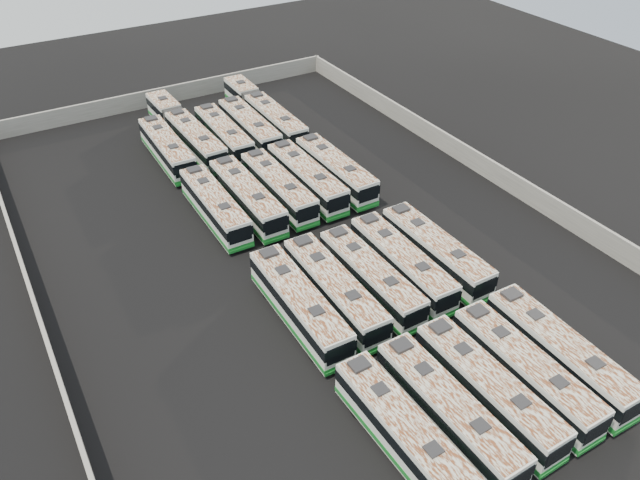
{
  "coord_description": "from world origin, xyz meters",
  "views": [
    {
      "loc": [
        -21.61,
        -39.2,
        33.09
      ],
      "look_at": [
        0.43,
        -1.8,
        1.6
      ],
      "focal_mm": 35.0,
      "sensor_mm": 36.0,
      "label": 1
    }
  ],
  "objects_px": {
    "bus_midfront_far_left": "(299,304)",
    "bus_midfront_far_right": "(435,252)",
    "bus_front_right": "(525,371)",
    "bus_midback_far_left": "(215,206)",
    "bus_midback_center": "(278,188)",
    "bus_front_left": "(448,411)",
    "bus_back_center": "(224,135)",
    "bus_back_far_right": "(264,112)",
    "bus_midfront_right": "(402,263)",
    "bus_midback_left": "(247,197)",
    "bus_front_far_right": "(559,353)",
    "bus_midback_far_right": "(335,170)",
    "bus_midfront_left": "(334,290)",
    "bus_back_right": "(250,128)",
    "bus_front_center": "(487,389)",
    "bus_back_left": "(185,130)",
    "bus_back_far_left": "(167,149)",
    "bus_midback_right": "(307,178)",
    "bus_front_far_left": "(404,433)",
    "bus_midfront_center": "(371,277)"
  },
  "relations": [
    {
      "from": "bus_midback_center",
      "to": "bus_midback_right",
      "type": "bearing_deg",
      "value": 2.04
    },
    {
      "from": "bus_front_center",
      "to": "bus_back_right",
      "type": "height_order",
      "value": "bus_back_right"
    },
    {
      "from": "bus_front_right",
      "to": "bus_midback_far_left",
      "type": "height_order",
      "value": "bus_front_right"
    },
    {
      "from": "bus_midfront_far_right",
      "to": "bus_midback_right",
      "type": "xyz_separation_m",
      "value": [
        -3.33,
        15.99,
        0.03
      ]
    },
    {
      "from": "bus_midfront_left",
      "to": "bus_back_right",
      "type": "xyz_separation_m",
      "value": [
        6.59,
        29.16,
        0.0
      ]
    },
    {
      "from": "bus_midfront_right",
      "to": "bus_midback_far_right",
      "type": "height_order",
      "value": "bus_midback_far_right"
    },
    {
      "from": "bus_midfront_center",
      "to": "bus_back_far_right",
      "type": "relative_size",
      "value": 0.63
    },
    {
      "from": "bus_midfront_far_right",
      "to": "bus_midback_right",
      "type": "bearing_deg",
      "value": 101.39
    },
    {
      "from": "bus_midfront_far_left",
      "to": "bus_midfront_far_right",
      "type": "distance_m",
      "value": 13.04
    },
    {
      "from": "bus_midback_far_right",
      "to": "bus_front_left",
      "type": "bearing_deg",
      "value": -108.94
    },
    {
      "from": "bus_front_left",
      "to": "bus_midback_left",
      "type": "height_order",
      "value": "bus_midback_left"
    },
    {
      "from": "bus_midback_far_left",
      "to": "bus_midback_right",
      "type": "xyz_separation_m",
      "value": [
        9.83,
        0.05,
        0.06
      ]
    },
    {
      "from": "bus_front_center",
      "to": "bus_midback_far_left",
      "type": "bearing_deg",
      "value": 102.09
    },
    {
      "from": "bus_midback_far_left",
      "to": "bus_midback_center",
      "type": "relative_size",
      "value": 1.0
    },
    {
      "from": "bus_back_right",
      "to": "bus_back_far_right",
      "type": "relative_size",
      "value": 0.66
    },
    {
      "from": "bus_front_left",
      "to": "bus_back_left",
      "type": "distance_m",
      "value": 45.81
    },
    {
      "from": "bus_front_center",
      "to": "bus_midback_center",
      "type": "bearing_deg",
      "value": 89.35
    },
    {
      "from": "bus_front_far_right",
      "to": "bus_midback_right",
      "type": "xyz_separation_m",
      "value": [
        -3.28,
        29.39,
        0.02
      ]
    },
    {
      "from": "bus_front_far_right",
      "to": "bus_midback_center",
      "type": "relative_size",
      "value": 1.02
    },
    {
      "from": "bus_front_far_right",
      "to": "bus_back_far_left",
      "type": "height_order",
      "value": "bus_front_far_right"
    },
    {
      "from": "bus_front_far_right",
      "to": "bus_back_left",
      "type": "distance_m",
      "value": 46.91
    },
    {
      "from": "bus_midfront_right",
      "to": "bus_midfront_far_right",
      "type": "height_order",
      "value": "bus_midfront_far_right"
    },
    {
      "from": "bus_midfront_left",
      "to": "bus_back_far_left",
      "type": "distance_m",
      "value": 29.26
    },
    {
      "from": "bus_midfront_right",
      "to": "bus_back_center",
      "type": "bearing_deg",
      "value": 97.22
    },
    {
      "from": "bus_midfront_far_left",
      "to": "bus_midfront_far_right",
      "type": "relative_size",
      "value": 1.02
    },
    {
      "from": "bus_midback_far_left",
      "to": "bus_back_far_right",
      "type": "xyz_separation_m",
      "value": [
        13.19,
        16.45,
        0.01
      ]
    },
    {
      "from": "bus_midback_left",
      "to": "bus_midback_far_right",
      "type": "distance_m",
      "value": 9.91
    },
    {
      "from": "bus_midfront_right",
      "to": "bus_back_right",
      "type": "xyz_separation_m",
      "value": [
        0.06,
        29.07,
        0.04
      ]
    },
    {
      "from": "bus_midback_right",
      "to": "bus_midback_far_right",
      "type": "bearing_deg",
      "value": -1.2
    },
    {
      "from": "bus_front_far_left",
      "to": "bus_back_center",
      "type": "distance_m",
      "value": 42.85
    },
    {
      "from": "bus_back_left",
      "to": "bus_midback_center",
      "type": "bearing_deg",
      "value": -79.9
    },
    {
      "from": "bus_front_right",
      "to": "bus_back_center",
      "type": "height_order",
      "value": "bus_back_center"
    },
    {
      "from": "bus_midback_far_right",
      "to": "bus_back_center",
      "type": "relative_size",
      "value": 1.02
    },
    {
      "from": "bus_midfront_far_left",
      "to": "bus_midback_left",
      "type": "xyz_separation_m",
      "value": [
        3.12,
        15.8,
        0.0
      ]
    },
    {
      "from": "bus_front_far_left",
      "to": "bus_midfront_right",
      "type": "xyz_separation_m",
      "value": [
        9.79,
        13.39,
        0.03
      ]
    },
    {
      "from": "bus_midback_right",
      "to": "bus_back_center",
      "type": "height_order",
      "value": "bus_midback_right"
    },
    {
      "from": "bus_midfront_far_left",
      "to": "bus_back_far_right",
      "type": "distance_m",
      "value": 34.95
    },
    {
      "from": "bus_midback_far_left",
      "to": "bus_front_left",
      "type": "bearing_deg",
      "value": -82.94
    },
    {
      "from": "bus_front_left",
      "to": "bus_midfront_right",
      "type": "distance_m",
      "value": 14.97
    },
    {
      "from": "bus_midfront_right",
      "to": "bus_back_far_right",
      "type": "bearing_deg",
      "value": 84.92
    },
    {
      "from": "bus_front_right",
      "to": "bus_midfront_center",
      "type": "bearing_deg",
      "value": 103.96
    },
    {
      "from": "bus_back_far_right",
      "to": "bus_front_right",
      "type": "bearing_deg",
      "value": -93.34
    },
    {
      "from": "bus_midfront_left",
      "to": "bus_back_center",
      "type": "distance_m",
      "value": 29.24
    },
    {
      "from": "bus_front_far_left",
      "to": "bus_midfront_center",
      "type": "relative_size",
      "value": 1.0
    },
    {
      "from": "bus_front_right",
      "to": "bus_front_far_right",
      "type": "height_order",
      "value": "bus_front_far_right"
    },
    {
      "from": "bus_front_left",
      "to": "bus_back_far_left",
      "type": "xyz_separation_m",
      "value": [
        -3.33,
        42.48,
        0.01
      ]
    },
    {
      "from": "bus_midfront_right",
      "to": "bus_back_center",
      "type": "xyz_separation_m",
      "value": [
        -3.18,
        28.95,
        -0.01
      ]
    },
    {
      "from": "bus_midback_left",
      "to": "bus_back_left",
      "type": "relative_size",
      "value": 0.66
    },
    {
      "from": "bus_midback_center",
      "to": "bus_front_left",
      "type": "bearing_deg",
      "value": -96.27
    },
    {
      "from": "bus_front_left",
      "to": "bus_midfront_left",
      "type": "height_order",
      "value": "bus_midfront_left"
    }
  ]
}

